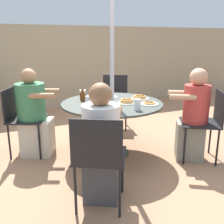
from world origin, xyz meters
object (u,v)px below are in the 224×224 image
(diner_south, at_px, (101,148))
(drinking_glass_b, at_px, (137,105))
(diner_east, at_px, (34,117))
(patio_chair_east, at_px, (21,116))
(pancake_plate_d, at_px, (140,97))
(diner_west, at_px, (193,118))
(patio_chair_south, at_px, (99,155))
(drinking_glass_a, at_px, (89,101))
(pancake_plate_c, at_px, (109,96))
(patio_chair_north, at_px, (115,97))
(syrup_bottle, at_px, (83,96))
(patio_chair_west, at_px, (207,120))
(pancake_plate_b, at_px, (127,102))
(pancake_plate_a, at_px, (149,104))
(coffee_cup, at_px, (83,93))
(patio_table, at_px, (112,111))

(diner_south, height_order, drinking_glass_b, diner_south)
(diner_east, relative_size, diner_south, 1.01)
(patio_chair_east, bearing_deg, pancake_plate_d, 97.42)
(patio_chair_east, xyz_separation_m, drinking_glass_b, (1.20, -0.93, 0.24))
(diner_west, distance_m, drinking_glass_b, 0.79)
(patio_chair_south, relative_size, drinking_glass_a, 6.93)
(pancake_plate_c, bearing_deg, patio_chair_north, 60.71)
(diner_east, height_order, diner_west, diner_west)
(pancake_plate_c, relative_size, syrup_bottle, 1.54)
(diner_south, distance_m, pancake_plate_c, 1.32)
(patio_chair_west, bearing_deg, pancake_plate_b, 91.35)
(pancake_plate_a, distance_m, pancake_plate_d, 0.32)
(patio_chair_west, height_order, coffee_cup, patio_chair_west)
(pancake_plate_a, bearing_deg, syrup_bottle, 142.81)
(diner_east, xyz_separation_m, syrup_bottle, (0.61, -0.17, 0.25))
(pancake_plate_a, xyz_separation_m, syrup_bottle, (-0.69, 0.52, 0.05))
(pancake_plate_a, relative_size, pancake_plate_b, 1.00)
(patio_chair_south, bearing_deg, diner_west, 48.54)
(pancake_plate_b, bearing_deg, pancake_plate_d, 29.65)
(drinking_glass_a, height_order, drinking_glass_b, same)
(syrup_bottle, bearing_deg, drinking_glass_a, -95.31)
(pancake_plate_b, distance_m, syrup_bottle, 0.59)
(pancake_plate_b, height_order, pancake_plate_c, pancake_plate_b)
(diner_west, bearing_deg, diner_south, 135.95)
(diner_south, bearing_deg, pancake_plate_d, 74.22)
(pancake_plate_b, relative_size, drinking_glass_b, 1.86)
(pancake_plate_d, relative_size, coffee_cup, 2.47)
(pancake_plate_d, xyz_separation_m, drinking_glass_a, (-0.76, -0.12, 0.04))
(diner_west, height_order, syrup_bottle, diner_west)
(diner_east, distance_m, pancake_plate_c, 1.03)
(patio_chair_east, relative_size, diner_west, 0.77)
(drinking_glass_b, bearing_deg, pancake_plate_b, 84.39)
(patio_chair_north, height_order, syrup_bottle, patio_chair_north)
(patio_table, xyz_separation_m, patio_chair_north, (0.51, 1.07, -0.07))
(patio_chair_south, xyz_separation_m, coffee_cup, (0.33, 1.52, 0.23))
(syrup_bottle, xyz_separation_m, drinking_glass_a, (-0.03, -0.33, 0.00))
(pancake_plate_d, relative_size, drinking_glass_b, 1.86)
(patio_table, height_order, diner_south, diner_south)
(diner_south, relative_size, coffee_cup, 11.82)
(pancake_plate_c, height_order, coffee_cup, coffee_cup)
(pancake_plate_d, xyz_separation_m, syrup_bottle, (-0.73, 0.21, 0.04))
(patio_table, relative_size, pancake_plate_d, 5.46)
(pancake_plate_b, xyz_separation_m, pancake_plate_d, (0.27, 0.15, -0.00))
(diner_west, relative_size, drinking_glass_b, 9.10)
(patio_chair_east, relative_size, pancake_plate_a, 3.74)
(diner_east, height_order, drinking_glass_a, diner_east)
(diner_south, height_order, drinking_glass_a, diner_south)
(pancake_plate_a, height_order, pancake_plate_b, pancake_plate_b)
(pancake_plate_d, bearing_deg, drinking_glass_b, -121.77)
(pancake_plate_d, height_order, drinking_glass_a, drinking_glass_a)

